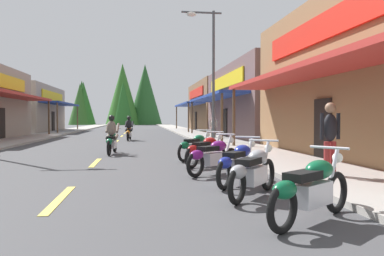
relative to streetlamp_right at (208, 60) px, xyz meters
name	(u,v)px	position (x,y,z in m)	size (l,w,h in m)	color
ground	(123,136)	(-4.84, 13.74, -4.43)	(9.44, 95.72, 0.10)	#424244
sidewalk_left	(48,135)	(-10.95, 13.74, -4.32)	(2.79, 95.72, 0.12)	#9E9991
sidewalk_right	(194,134)	(1.28, 13.74, -4.32)	(2.79, 95.72, 0.12)	#9E9991
centerline_dashes	(125,133)	(-4.84, 17.16, -4.37)	(0.16, 71.56, 0.01)	#E0C64C
storefront_left_far	(14,109)	(-16.10, 21.92, -2.02)	(9.39, 12.73, 4.70)	gray
storefront_right_middle	(277,102)	(6.52, 7.69, -1.78)	(9.58, 13.94, 5.19)	brown
storefront_right_far	(236,107)	(7.11, 22.03, -1.72)	(10.75, 13.51, 5.30)	brown
streetlamp_right	(208,60)	(0.00, 0.00, 0.00)	(2.03, 0.30, 6.83)	#474C51
motorcycle_parked_right_0	(311,188)	(-1.06, -13.93, -3.89)	(1.78, 1.35, 1.04)	black
motorcycle_parked_right_1	(253,171)	(-1.35, -12.17, -3.89)	(1.42, 1.73, 1.04)	black
motorcycle_parked_right_2	(238,162)	(-1.29, -10.87, -3.89)	(1.39, 1.75, 1.04)	black
motorcycle_parked_right_3	(213,155)	(-1.53, -9.28, -3.89)	(1.66, 1.50, 1.04)	black
motorcycle_parked_right_4	(206,150)	(-1.44, -7.61, -3.89)	(1.55, 1.62, 1.04)	black
motorcycle_parked_right_5	(196,146)	(-1.51, -5.98, -3.89)	(1.48, 1.68, 1.04)	black
rider_cruising_lead	(112,138)	(-4.53, -3.46, -3.72)	(0.60, 2.14, 1.57)	black
rider_cruising_trailing	(129,130)	(-4.11, 5.70, -3.72)	(0.60, 2.14, 1.57)	black
pedestrian_browsing	(213,126)	(1.54, 6.48, -3.49)	(0.57, 0.28, 1.54)	#726659
pedestrian_waiting	(330,135)	(0.96, -10.62, -3.31)	(0.55, 0.34, 1.81)	maroon
treeline_backdrop	(117,98)	(-8.09, 61.90, 1.23)	(19.41, 9.43, 12.88)	#285E23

